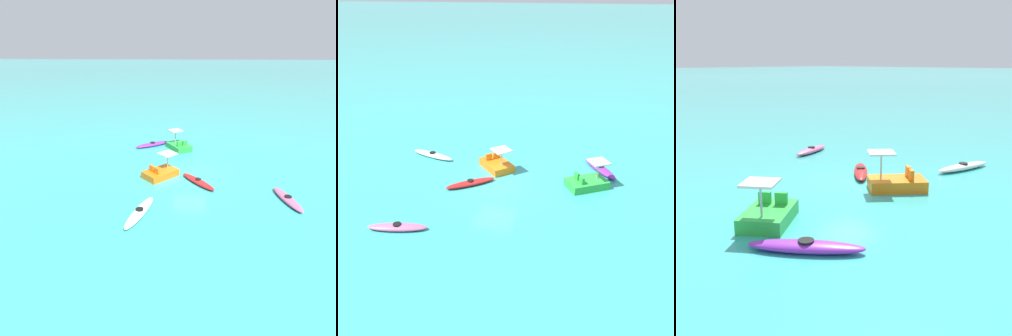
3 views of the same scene
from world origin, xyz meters
The scene contains 7 objects.
ground_plane centered at (0.00, 0.00, 0.00)m, with size 600.00×600.00×0.00m, color #38ADA8.
kayak_pink centered at (3.38, 5.98, 0.16)m, with size 3.14×1.43×0.37m.
kayak_white centered at (5.68, -2.79, 0.16)m, with size 3.58×1.53×0.37m.
kayak_red centered at (1.46, 0.50, 0.16)m, with size 2.87×2.57×0.37m.
kayak_purple centered at (-6.26, -3.86, 0.16)m, with size 2.66×3.29×0.37m.
pedal_boat_orange centered at (0.59, -2.23, 0.34)m, with size 2.77×2.74×1.68m.
pedal_boat_green centered at (-5.58, -1.26, 0.34)m, with size 2.83×2.58×1.68m.
Camera 2 is at (-6.25, 19.42, 11.18)m, focal length 39.36 mm.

